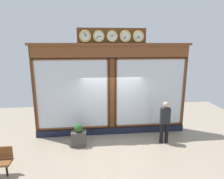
% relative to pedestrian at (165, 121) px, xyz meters
% --- Properties ---
extents(ground_plane, '(14.00, 14.00, 0.00)m').
position_rel_pedestrian_xyz_m(ground_plane, '(1.96, 1.81, -0.93)').
color(ground_plane, gray).
extents(shop_facade, '(6.52, 0.42, 4.43)m').
position_rel_pedestrian_xyz_m(shop_facade, '(1.96, -1.12, 1.04)').
color(shop_facade, '#5B3319').
rests_on(shop_facade, ground_plane).
extents(pedestrian, '(0.38, 0.26, 1.69)m').
position_rel_pedestrian_xyz_m(pedestrian, '(0.00, 0.00, 0.00)').
color(pedestrian, black).
rests_on(pedestrian, ground_plane).
extents(planter_box, '(0.56, 0.36, 0.57)m').
position_rel_pedestrian_xyz_m(planter_box, '(3.33, -0.12, -0.64)').
color(planter_box, '#4C4742').
rests_on(planter_box, ground_plane).
extents(planter_shrub, '(0.32, 0.32, 0.32)m').
position_rel_pedestrian_xyz_m(planter_shrub, '(3.33, -0.12, -0.19)').
color(planter_shrub, '#285623').
rests_on(planter_shrub, planter_box).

